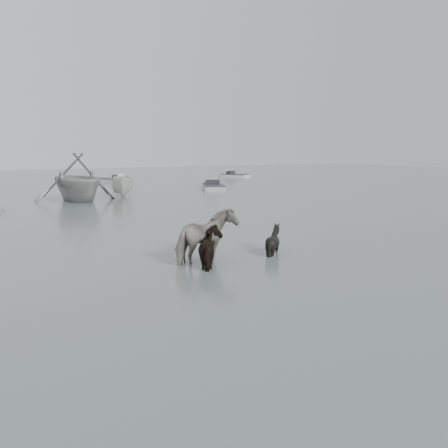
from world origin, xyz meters
The scene contains 9 objects.
ground centered at (0.00, 0.00, 0.00)m, with size 140.00×140.00×0.00m, color slate.
pony_pinto centered at (-2.04, -0.27, 0.86)m, with size 0.93×2.03×1.72m, color black.
pony_dark centered at (-2.08, -0.78, 0.70)m, with size 1.39×1.19×1.40m, color black.
pony_black centered at (0.33, -0.37, 0.62)m, with size 1.00×1.13×1.24m, color black.
rowboat_trail centered at (-0.56, 18.64, 1.57)m, with size 5.15×5.97×3.15m, color #9DA09D.
boat_small centered at (2.97, 20.26, 0.79)m, with size 1.54×4.08×1.58m, color silver.
skiff_port centered at (11.23, 21.98, 0.38)m, with size 5.34×1.60×0.75m, color #9FA19F, non-canonical shape.
skiff_mid centered at (7.23, 34.38, 0.38)m, with size 4.81×1.60×0.75m, color #AFB1AE, non-canonical shape.
skiff_star centered at (21.85, 35.23, 0.38)m, with size 4.33×1.60×0.75m, color silver, non-canonical shape.
Camera 1 is at (-9.05, -12.70, 3.26)m, focal length 40.00 mm.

